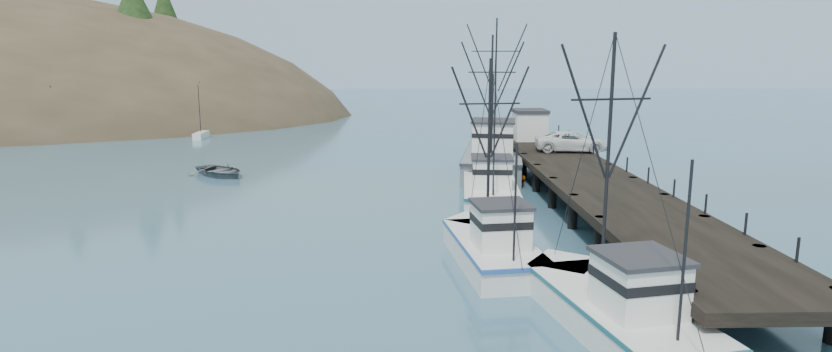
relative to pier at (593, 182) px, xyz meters
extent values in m
plane|color=#335A71|center=(-14.00, -16.00, -1.69)|extent=(400.00, 400.00, 0.00)
cube|color=black|center=(0.00, 0.00, 0.06)|extent=(6.00, 44.00, 0.50)
cylinder|color=black|center=(-2.60, -20.00, -0.69)|extent=(0.56, 0.56, 2.00)
cylinder|color=black|center=(-2.60, -15.00, -0.69)|extent=(0.56, 0.56, 2.00)
cylinder|color=black|center=(2.60, -15.00, -0.69)|extent=(0.56, 0.56, 2.00)
cylinder|color=black|center=(-2.60, -10.00, -0.69)|extent=(0.56, 0.56, 2.00)
cylinder|color=black|center=(2.60, -10.00, -0.69)|extent=(0.56, 0.56, 2.00)
cylinder|color=black|center=(-2.60, -5.00, -0.69)|extent=(0.56, 0.56, 2.00)
cylinder|color=black|center=(2.60, -5.00, -0.69)|extent=(0.56, 0.56, 2.00)
cylinder|color=black|center=(-2.60, 0.00, -0.69)|extent=(0.56, 0.56, 2.00)
cylinder|color=black|center=(2.60, 0.00, -0.69)|extent=(0.56, 0.56, 2.00)
cylinder|color=black|center=(-2.60, 5.00, -0.69)|extent=(0.56, 0.56, 2.00)
cylinder|color=black|center=(2.60, 5.00, -0.69)|extent=(0.56, 0.56, 2.00)
cylinder|color=black|center=(-2.60, 10.00, -0.69)|extent=(0.56, 0.56, 2.00)
cylinder|color=black|center=(2.60, 10.00, -0.69)|extent=(0.56, 0.56, 2.00)
cylinder|color=black|center=(-2.60, 15.00, -0.69)|extent=(0.56, 0.56, 2.00)
cylinder|color=black|center=(2.60, 15.00, -0.69)|extent=(0.56, 0.56, 2.00)
cylinder|color=black|center=(-2.60, 20.00, -0.69)|extent=(0.56, 0.56, 2.00)
cylinder|color=black|center=(2.60, 20.00, -0.69)|extent=(0.56, 0.56, 2.00)
cube|color=beige|center=(-52.00, 40.00, -0.29)|extent=(4.00, 5.00, 2.80)
cube|color=beige|center=(-58.00, 44.00, -0.29)|extent=(4.00, 5.00, 2.80)
cube|color=beige|center=(-48.00, 46.00, -0.29)|extent=(4.00, 5.00, 2.80)
cube|color=#9EB2C6|center=(-4.00, 154.00, -1.69)|extent=(360.00, 40.00, 26.00)
cube|color=silver|center=(-54.00, 169.00, -1.69)|extent=(180.00, 25.00, 18.00)
cube|color=silver|center=(-58.77, 38.83, -1.39)|extent=(1.00, 3.50, 0.90)
cylinder|color=black|center=(-58.77, 38.83, 1.51)|extent=(0.08, 0.08, 6.00)
cube|color=silver|center=(-50.85, 46.71, -1.39)|extent=(1.00, 3.50, 0.90)
cylinder|color=black|center=(-50.85, 46.71, 1.51)|extent=(0.08, 0.08, 6.00)
cube|color=silver|center=(-54.17, 47.21, -1.39)|extent=(1.00, 3.50, 0.90)
cylinder|color=black|center=(-54.17, 47.21, 1.51)|extent=(0.08, 0.08, 6.00)
cube|color=silver|center=(-37.70, 42.08, -1.39)|extent=(1.00, 3.50, 0.90)
cylinder|color=black|center=(-37.70, 42.08, 1.51)|extent=(0.08, 0.08, 6.00)
cube|color=silver|center=(-51.90, 33.82, -1.39)|extent=(1.00, 3.50, 0.90)
cylinder|color=black|center=(-51.90, 33.82, 1.51)|extent=(0.08, 0.08, 6.00)
cube|color=silver|center=(-35.62, 34.71, -1.39)|extent=(1.00, 3.50, 0.90)
cylinder|color=black|center=(-35.62, 34.71, 1.51)|extent=(0.08, 0.08, 6.00)
cube|color=silver|center=(-48.79, 49.87, -1.39)|extent=(1.00, 3.50, 0.90)
cylinder|color=black|center=(-48.79, 49.87, 1.51)|extent=(0.08, 0.08, 6.00)
cube|color=silver|center=(-51.29, 49.62, -1.39)|extent=(1.00, 3.50, 0.90)
cylinder|color=black|center=(-51.29, 49.62, 1.51)|extent=(0.08, 0.08, 6.00)
cube|color=silver|center=(-4.61, -18.93, -1.24)|extent=(5.18, 9.45, 1.60)
cube|color=silver|center=(-5.49, -14.55, -1.24)|extent=(3.42, 3.42, 1.60)
cube|color=#17505C|center=(-4.61, -18.93, -0.54)|extent=(5.29, 9.68, 0.18)
cube|color=silver|center=(-4.38, -20.05, 0.51)|extent=(2.89, 2.95, 1.90)
cube|color=#26262B|center=(-4.38, -20.05, 1.54)|extent=(3.14, 3.22, 0.16)
cylinder|color=black|center=(-4.88, -17.58, 4.29)|extent=(0.14, 0.14, 9.46)
cylinder|color=black|center=(-3.93, -22.29, 2.40)|extent=(0.10, 0.10, 5.68)
cube|color=silver|center=(-8.07, -11.36, -1.24)|extent=(4.28, 8.50, 1.60)
cube|color=silver|center=(-8.58, -7.31, -1.24)|extent=(3.26, 3.26, 1.60)
cube|color=#234DA1|center=(-8.07, -11.36, -0.54)|extent=(4.37, 8.71, 0.18)
cube|color=silver|center=(-7.94, -12.39, 0.51)|extent=(2.57, 2.57, 1.90)
cube|color=#26262B|center=(-7.94, -12.39, 1.54)|extent=(2.79, 2.80, 0.16)
cylinder|color=black|center=(-8.23, -10.11, 3.79)|extent=(0.14, 0.14, 8.46)
cylinder|color=black|center=(-7.68, -14.47, 2.10)|extent=(0.10, 0.10, 5.08)
cube|color=silver|center=(-6.40, 1.82, -1.24)|extent=(4.41, 9.52, 1.60)
cube|color=silver|center=(-5.96, 6.41, -1.24)|extent=(3.53, 3.53, 1.60)
cube|color=navy|center=(-6.40, 1.82, -0.54)|extent=(4.50, 9.76, 0.18)
cube|color=silver|center=(-6.51, 0.64, 0.51)|extent=(2.72, 2.83, 1.90)
cube|color=#26262B|center=(-6.51, 0.64, 1.54)|extent=(2.95, 3.08, 0.16)
cylinder|color=black|center=(-6.26, 3.23, 4.48)|extent=(0.14, 0.14, 9.85)
cylinder|color=black|center=(-6.74, -1.71, 2.51)|extent=(0.10, 0.10, 5.91)
cube|color=slate|center=(-4.68, 12.51, -0.94)|extent=(6.72, 13.71, 2.20)
cube|color=slate|center=(-3.57, 18.98, -0.94)|extent=(4.49, 4.49, 2.20)
cube|color=#222328|center=(-4.68, 12.51, 0.06)|extent=(6.87, 14.06, 0.18)
cube|color=silver|center=(-4.97, 10.85, 1.46)|extent=(3.77, 4.19, 2.60)
cube|color=#26262B|center=(-4.97, 10.85, 2.84)|extent=(4.10, 4.57, 0.16)
cylinder|color=black|center=(-4.34, 14.50, 5.61)|extent=(0.14, 0.14, 10.89)
cylinder|color=black|center=(-5.54, 7.54, 3.43)|extent=(0.10, 0.10, 6.54)
cube|color=silver|center=(-0.60, 18.00, 1.56)|extent=(2.80, 3.00, 2.50)
cube|color=#26262B|center=(-0.60, 18.00, 2.96)|extent=(3.00, 3.20, 0.30)
imported|color=white|center=(1.50, 11.04, 1.13)|extent=(6.16, 3.32, 1.64)
imported|color=#51555A|center=(-27.20, 11.65, -1.69)|extent=(6.62, 6.59, 1.13)
camera|label=1|loc=(-12.52, -40.82, 8.37)|focal=28.00mm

